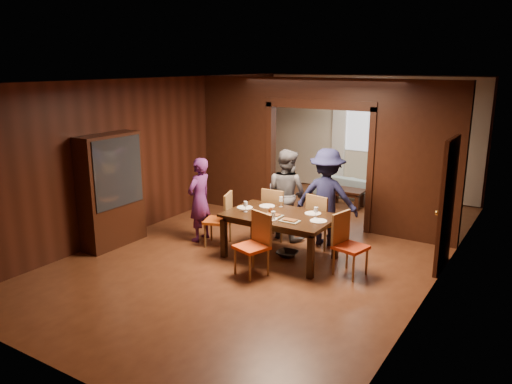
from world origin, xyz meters
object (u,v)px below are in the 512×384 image
Objects in this scene: chair_near at (252,245)px; hutch at (111,191)px; sofa at (352,187)px; person_grey at (286,194)px; chair_far_r at (323,220)px; person_purple at (200,200)px; chair_far_l at (277,213)px; chair_right at (351,245)px; chair_left at (218,219)px; person_navy at (327,197)px; dining_table at (280,236)px; coffee_table at (346,198)px.

hutch is at bearing -158.31° from chair_near.
chair_near is at bearing 100.63° from sofa.
person_grey is 1.73× the size of chair_far_r.
chair_far_r is at bearing -174.79° from person_grey.
hutch is at bearing -48.59° from person_purple.
hutch reaches higher than chair_far_l.
chair_right is at bearing 89.88° from person_purple.
person_grey is 1.35m from chair_left.
chair_right is (0.90, -1.08, -0.38)m from person_navy.
chair_near is (-0.02, -0.83, 0.10)m from dining_table.
person_purple is 1.58× the size of chair_left.
chair_left is at bearing 165.18° from chair_near.
person_grey is at bearing -137.18° from chair_far_l.
chair_right is (1.49, -3.54, 0.28)m from coffee_table.
chair_left is at bearing 102.83° from chair_right.
coffee_table is at bearing 110.76° from chair_near.
person_grey is 1.73× the size of chair_right.
chair_far_l is at bearing 76.74° from chair_right.
chair_far_r is at bearing 109.27° from sofa.
coffee_table is at bearing 35.44° from chair_right.
chair_far_l is at bearing 4.27° from person_navy.
person_grey is at bearing 5.25° from chair_far_r.
chair_left and chair_far_r have the same top height.
coffee_table is at bearing 158.10° from person_purple.
chair_near is at bearing 68.46° from person_navy.
chair_far_r is 3.76m from hutch.
chair_far_r is 1.00× the size of chair_near.
chair_left is (-1.01, -3.55, 0.28)m from coffee_table.
chair_far_r is (0.38, 0.88, 0.10)m from dining_table.
chair_right is (1.69, -4.37, 0.22)m from sofa.
person_grey is at bearing 72.05° from chair_right.
person_navy is 0.98m from chair_far_l.
coffee_table is (0.17, 2.56, -0.64)m from person_grey.
chair_far_r is at bearing 56.84° from chair_right.
chair_right is 1.00× the size of chair_far_l.
person_navy is 1.79× the size of chair_near.
person_grey reaches higher than dining_table.
chair_right reaches higher than dining_table.
coffee_table is at bearing -83.28° from person_grey.
dining_table is 1.82× the size of chair_left.
chair_left is 1.00× the size of chair_right.
chair_far_r is at bearing 113.64° from person_purple.
dining_table is at bearing 19.65° from hutch.
person_grey is 0.94× the size of sofa.
chair_left reaches higher than dining_table.
sofa is at bearing 150.24° from chair_left.
chair_far_r is (0.02, -0.18, -0.38)m from person_navy.
person_grey is (1.27, 0.95, 0.07)m from person_purple.
coffee_table is at bearing -66.48° from chair_far_r.
dining_table is 2.21× the size of coffee_table.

